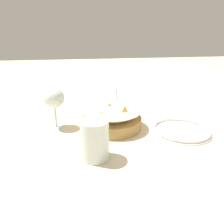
{
  "coord_description": "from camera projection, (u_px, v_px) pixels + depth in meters",
  "views": [
    {
      "loc": [
        -0.75,
        0.1,
        0.34
      ],
      "look_at": [
        -0.03,
        -0.02,
        0.06
      ],
      "focal_mm": 35.0,
      "sensor_mm": 36.0,
      "label": 1
    }
  ],
  "objects": [
    {
      "name": "wine_glass",
      "position": [
        54.0,
        100.0,
        0.77
      ],
      "size": [
        0.08,
        0.08,
        0.15
      ],
      "color": "silver",
      "rests_on": "ground_plane"
    },
    {
      "name": "sauce_cup",
      "position": [
        117.0,
        106.0,
        0.97
      ],
      "size": [
        0.07,
        0.07,
        0.09
      ],
      "color": "#B7B7BC",
      "rests_on": "ground_plane"
    },
    {
      "name": "beer_mug",
      "position": [
        95.0,
        141.0,
        0.6
      ],
      "size": [
        0.12,
        0.08,
        0.11
      ],
      "color": "silver",
      "rests_on": "ground_plane"
    },
    {
      "name": "side_plate",
      "position": [
        181.0,
        130.0,
        0.76
      ],
      "size": [
        0.2,
        0.2,
        0.01
      ],
      "color": "white",
      "rests_on": "ground_plane"
    },
    {
      "name": "ground_plane",
      "position": [
        107.0,
        124.0,
        0.83
      ],
      "size": [
        4.0,
        4.0,
        0.0
      ],
      "primitive_type": "plane",
      "color": "beige"
    },
    {
      "name": "food_basket",
      "position": [
        112.0,
        119.0,
        0.79
      ],
      "size": [
        0.21,
        0.21,
        0.09
      ],
      "color": "#B2894C",
      "rests_on": "ground_plane"
    }
  ]
}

